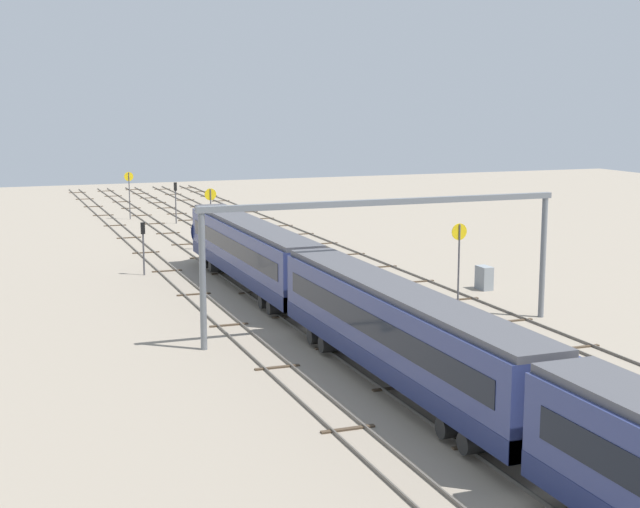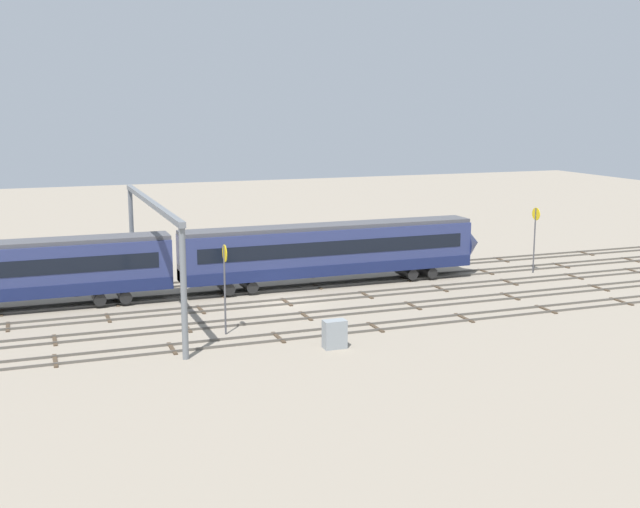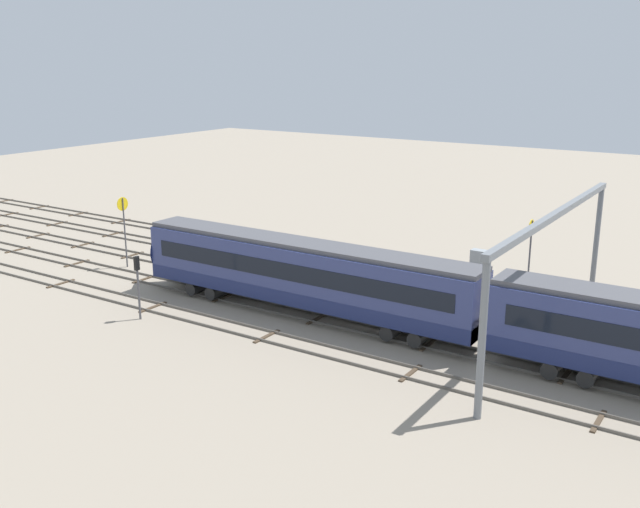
{
  "view_description": "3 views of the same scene",
  "coord_description": "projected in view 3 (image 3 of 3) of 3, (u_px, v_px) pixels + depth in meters",
  "views": [
    {
      "loc": [
        -57.7,
        22.43,
        13.62
      ],
      "look_at": [
        3.11,
        -0.41,
        2.66
      ],
      "focal_mm": 51.62,
      "sensor_mm": 36.0,
      "label": 1
    },
    {
      "loc": [
        -17.72,
        -54.39,
        14.27
      ],
      "look_at": [
        3.19,
        1.52,
        3.15
      ],
      "focal_mm": 45.07,
      "sensor_mm": 36.0,
      "label": 2
    },
    {
      "loc": [
        -19.94,
        40.43,
        16.11
      ],
      "look_at": [
        5.07,
        2.18,
        3.67
      ],
      "focal_mm": 40.42,
      "sensor_mm": 36.0,
      "label": 3
    }
  ],
  "objects": [
    {
      "name": "track_near_foreground",
      "position": [
        454.0,
        279.0,
        54.24
      ],
      "size": [
        171.89,
        2.4,
        0.16
      ],
      "color": "#59544C",
      "rests_on": "ground"
    },
    {
      "name": "track_middle",
      "position": [
        402.0,
        310.0,
        47.39
      ],
      "size": [
        171.89,
        2.4,
        0.16
      ],
      "color": "#59544C",
      "rests_on": "ground"
    },
    {
      "name": "speed_sign_mid_trackside",
      "position": [
        124.0,
        221.0,
        56.58
      ],
      "size": [
        0.14,
        1.08,
        5.66
      ],
      "color": "#4C4C51",
      "rests_on": "ground"
    },
    {
      "name": "overhead_gantry",
      "position": [
        555.0,
        240.0,
        40.53
      ],
      "size": [
        0.4,
        22.37,
        7.92
      ],
      "color": "slate",
      "rests_on": "ground"
    },
    {
      "name": "signal_light_trackside_departure",
      "position": [
        138.0,
        278.0,
        45.33
      ],
      "size": [
        0.31,
        0.32,
        4.16
      ],
      "color": "#4C4C51",
      "rests_on": "ground"
    },
    {
      "name": "speed_sign_near_foreground",
      "position": [
        530.0,
        247.0,
        48.41
      ],
      "size": [
        0.14,
        1.08,
        5.75
      ],
      "color": "#4C4C51",
      "rests_on": "ground"
    },
    {
      "name": "track_second_near",
      "position": [
        430.0,
        293.0,
        50.82
      ],
      "size": [
        171.89,
        2.4,
        0.16
      ],
      "color": "#59544C",
      "rests_on": "ground"
    },
    {
      "name": "relay_cabinet",
      "position": [
        480.0,
        261.0,
        56.16
      ],
      "size": [
        1.38,
        0.8,
        1.71
      ],
      "color": "gray",
      "rests_on": "ground"
    },
    {
      "name": "track_with_train",
      "position": [
        371.0,
        330.0,
        43.97
      ],
      "size": [
        171.89,
        2.4,
        0.16
      ],
      "color": "#59544C",
      "rests_on": "ground"
    },
    {
      "name": "track_far_background",
      "position": [
        334.0,
        353.0,
        40.54
      ],
      "size": [
        171.89,
        2.4,
        0.16
      ],
      "color": "#59544C",
      "rests_on": "ground"
    },
    {
      "name": "ground_plane",
      "position": [
        402.0,
        311.0,
        47.41
      ],
      "size": [
        187.89,
        187.89,
        0.0
      ],
      "primitive_type": "plane",
      "color": "gray"
    }
  ]
}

